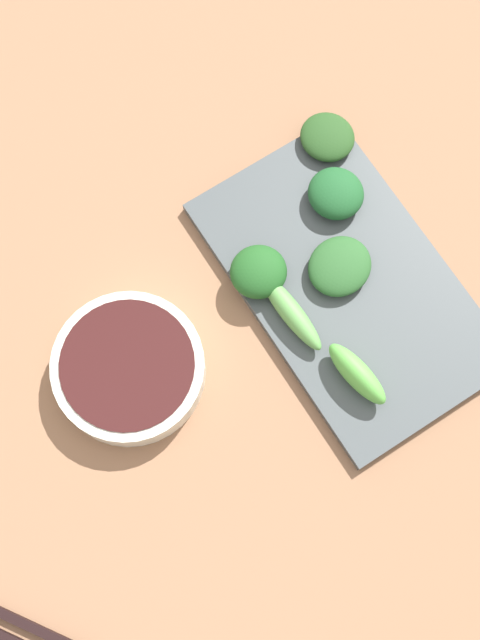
% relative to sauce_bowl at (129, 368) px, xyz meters
% --- Properties ---
extents(tabletop, '(2.10, 2.10, 0.02)m').
position_rel_sauce_bowl_xyz_m(tabletop, '(0.12, -0.02, -0.03)').
color(tabletop, '#956A4C').
rests_on(tabletop, ground).
extents(sauce_bowl, '(0.14, 0.14, 0.03)m').
position_rel_sauce_bowl_xyz_m(sauce_bowl, '(0.00, 0.00, 0.00)').
color(sauce_bowl, silver).
rests_on(sauce_bowl, tabletop).
extents(serving_plate, '(0.18, 0.30, 0.01)m').
position_rel_sauce_bowl_xyz_m(serving_plate, '(0.22, -0.04, -0.01)').
color(serving_plate, '#464D4F').
rests_on(serving_plate, tabletop).
extents(broccoli_leafy_0, '(0.06, 0.06, 0.03)m').
position_rel_sauce_bowl_xyz_m(broccoli_leafy_0, '(0.25, 0.04, 0.01)').
color(broccoli_leafy_0, '#1E5729').
rests_on(broccoli_leafy_0, serving_plate).
extents(broccoli_stalk_1, '(0.03, 0.07, 0.03)m').
position_rel_sauce_bowl_xyz_m(broccoli_stalk_1, '(0.17, -0.12, 0.01)').
color(broccoli_stalk_1, '#5FB949').
rests_on(broccoli_stalk_1, serving_plate).
extents(broccoli_stalk_2, '(0.03, 0.09, 0.02)m').
position_rel_sauce_bowl_xyz_m(broccoli_stalk_2, '(0.15, -0.04, 0.00)').
color(broccoli_stalk_2, '#62A751').
rests_on(broccoli_stalk_2, serving_plate).
extents(broccoli_leafy_3, '(0.06, 0.07, 0.02)m').
position_rel_sauce_bowl_xyz_m(broccoli_leafy_3, '(0.28, 0.09, 0.00)').
color(broccoli_leafy_3, '#264D20').
rests_on(broccoli_leafy_3, serving_plate).
extents(broccoli_leafy_4, '(0.06, 0.06, 0.03)m').
position_rel_sauce_bowl_xyz_m(broccoli_leafy_4, '(0.15, 0.01, 0.01)').
color(broccoli_leafy_4, '#205721').
rests_on(broccoli_leafy_4, serving_plate).
extents(broccoli_leafy_5, '(0.08, 0.07, 0.02)m').
position_rel_sauce_bowl_xyz_m(broccoli_leafy_5, '(0.22, -0.02, 0.00)').
color(broccoli_leafy_5, '#2B5D2A').
rests_on(broccoli_leafy_5, serving_plate).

